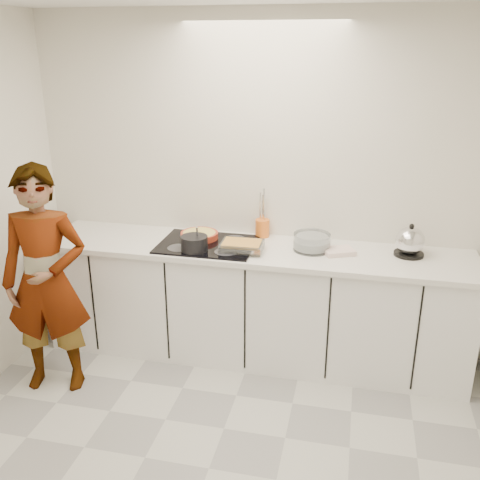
% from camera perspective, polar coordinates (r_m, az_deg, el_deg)
% --- Properties ---
extents(floor, '(3.60, 3.20, 0.00)m').
position_cam_1_polar(floor, '(3.41, -3.33, -23.16)').
color(floor, beige).
rests_on(floor, ground).
extents(wall_back, '(3.60, 0.00, 2.60)m').
position_cam_1_polar(wall_back, '(4.18, 2.34, 5.71)').
color(wall_back, silver).
rests_on(wall_back, ground).
extents(base_cabinets, '(3.20, 0.58, 0.87)m').
position_cam_1_polar(base_cabinets, '(4.19, 1.37, -6.91)').
color(base_cabinets, white).
rests_on(base_cabinets, floor).
extents(countertop, '(3.24, 0.64, 0.04)m').
position_cam_1_polar(countertop, '(4.00, 1.42, -1.10)').
color(countertop, white).
rests_on(countertop, base_cabinets).
extents(hob, '(0.72, 0.54, 0.01)m').
position_cam_1_polar(hob, '(4.05, -3.49, -0.45)').
color(hob, black).
rests_on(hob, countertop).
extents(tart_dish, '(0.30, 0.30, 0.05)m').
position_cam_1_polar(tart_dish, '(4.15, -4.36, 0.55)').
color(tart_dish, '#A8341E').
rests_on(tart_dish, hob).
extents(saucepan, '(0.21, 0.21, 0.19)m').
position_cam_1_polar(saucepan, '(3.90, -4.89, -0.35)').
color(saucepan, black).
rests_on(saucepan, hob).
extents(baking_dish, '(0.31, 0.23, 0.06)m').
position_cam_1_polar(baking_dish, '(3.91, 0.21, -0.58)').
color(baking_dish, silver).
rests_on(baking_dish, hob).
extents(mixing_bowl, '(0.35, 0.35, 0.13)m').
position_cam_1_polar(mixing_bowl, '(3.96, 7.66, -0.28)').
color(mixing_bowl, silver).
rests_on(mixing_bowl, countertop).
extents(tea_towel, '(0.26, 0.23, 0.04)m').
position_cam_1_polar(tea_towel, '(3.94, 10.46, -1.19)').
color(tea_towel, white).
rests_on(tea_towel, countertop).
extents(kettle, '(0.25, 0.25, 0.24)m').
position_cam_1_polar(kettle, '(4.00, 17.68, -0.22)').
color(kettle, black).
rests_on(kettle, countertop).
extents(utensil_crock, '(0.15, 0.15, 0.14)m').
position_cam_1_polar(utensil_crock, '(4.21, 2.40, 1.28)').
color(utensil_crock, orange).
rests_on(utensil_crock, countertop).
extents(cook, '(0.66, 0.51, 1.62)m').
position_cam_1_polar(cook, '(3.90, -19.99, -4.18)').
color(cook, white).
rests_on(cook, floor).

